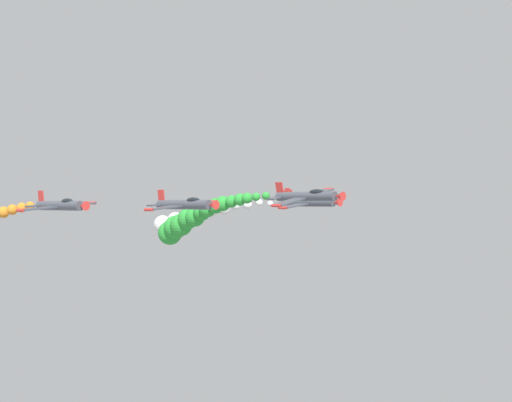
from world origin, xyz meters
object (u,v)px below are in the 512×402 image
(airplane_lead, at_px, (307,196))
(airplane_left_outer, at_px, (311,201))
(airplane_right_outer, at_px, (60,205))
(airplane_left_inner, at_px, (309,202))
(airplane_trailing, at_px, (305,198))
(airplane_right_inner, at_px, (184,204))

(airplane_lead, relative_size, airplane_left_outer, 1.00)
(airplane_left_outer, bearing_deg, airplane_lead, 41.42)
(airplane_left_outer, xyz_separation_m, airplane_right_outer, (43.65, 1.10, -0.59))
(airplane_left_inner, relative_size, airplane_left_outer, 1.00)
(airplane_left_inner, xyz_separation_m, airplane_right_outer, (33.32, -8.06, -0.33))
(airplane_trailing, bearing_deg, airplane_right_inner, 26.07)
(airplane_right_inner, xyz_separation_m, airplane_left_outer, (-33.30, -10.81, 0.47))
(airplane_lead, height_order, airplane_trailing, airplane_trailing)
(airplane_lead, relative_size, airplane_right_outer, 1.00)
(airplane_right_inner, height_order, airplane_right_outer, airplane_right_inner)
(airplane_lead, bearing_deg, airplane_left_outer, -138.58)
(airplane_right_inner, xyz_separation_m, airplane_right_outer, (10.35, -9.72, -0.11))
(airplane_left_inner, height_order, airplane_right_outer, airplane_left_inner)
(airplane_right_inner, bearing_deg, airplane_trailing, -153.93)
(airplane_lead, bearing_deg, airplane_right_outer, -39.04)
(airplane_left_inner, height_order, airplane_trailing, airplane_trailing)
(airplane_right_outer, distance_m, airplane_trailing, 55.16)
(airplane_left_inner, height_order, airplane_right_inner, airplane_left_inner)
(airplane_left_outer, distance_m, airplane_right_outer, 43.67)
(airplane_right_inner, relative_size, airplane_right_outer, 1.00)
(airplane_right_outer, bearing_deg, airplane_left_inner, 166.40)
(airplane_lead, relative_size, airplane_right_inner, 1.00)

